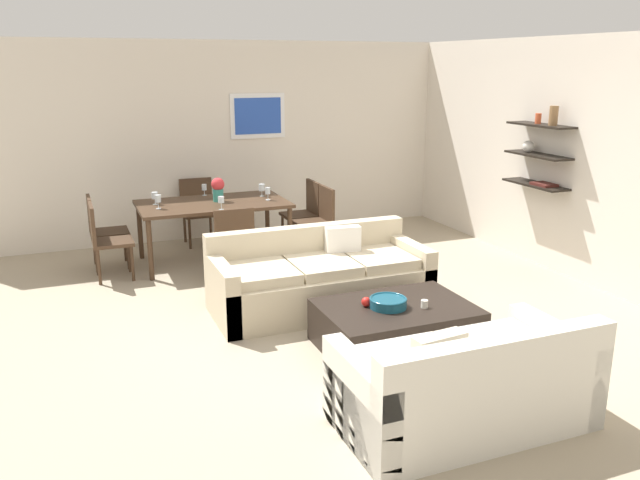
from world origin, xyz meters
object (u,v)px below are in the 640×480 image
object	(u,v)px
coffee_table	(396,326)
dining_chair_left_far	(101,227)
dining_chair_foot	(232,240)
wine_glass_right_far	(262,188)
wine_glass_foot	(221,200)
dining_chair_right_far	(305,209)
dining_chair_left_near	(104,237)
dining_table	(213,207)
wine_glass_left_near	(158,199)
apple_on_coffee_table	(366,302)
sofa_beige	(320,280)
wine_glass_right_near	(268,191)
wine_glass_head	(204,188)
loveseat_white	(465,386)
centerpiece_vase	(218,188)
dining_chair_right_near	(318,217)
decorative_bowl	(388,302)
candle_jar	(424,304)
dining_chair_head	(198,207)
wine_glass_left_far	(155,196)

from	to	relation	value
coffee_table	dining_chair_left_far	world-z (taller)	dining_chair_left_far
dining_chair_foot	wine_glass_right_far	world-z (taller)	wine_glass_right_far
wine_glass_foot	dining_chair_left_far	bearing A→B (deg)	151.99
dining_chair_right_far	dining_chair_left_near	xyz separation A→B (m)	(-2.61, -0.47, 0.00)
dining_table	coffee_table	bearing A→B (deg)	-74.08
coffee_table	wine_glass_left_near	bearing A→B (deg)	117.62
wine_glass_left_near	apple_on_coffee_table	bearing A→B (deg)	-65.67
apple_on_coffee_table	wine_glass_foot	world-z (taller)	wine_glass_foot
sofa_beige	dining_chair_right_far	xyz separation A→B (m)	(0.69, 2.21, 0.21)
dining_chair_foot	wine_glass_foot	bearing A→B (deg)	90.00
apple_on_coffee_table	dining_chair_left_far	bearing A→B (deg)	120.85
coffee_table	dining_table	xyz separation A→B (m)	(-0.88, 3.09, 0.49)
dining_table	wine_glass_right_near	xyz separation A→B (m)	(0.67, -0.13, 0.17)
dining_chair_right_far	dining_chair_left_far	distance (m)	2.61
wine_glass_head	dining_chair_left_far	bearing A→B (deg)	-170.17
dining_chair_left_far	wine_glass_foot	distance (m)	1.52
dining_table	sofa_beige	bearing A→B (deg)	-72.65
dining_chair_foot	dining_chair_left_far	world-z (taller)	same
sofa_beige	loveseat_white	size ratio (longest dim) A/B	1.27
wine_glass_left_near	wine_glass_right_far	size ratio (longest dim) A/B	1.04
wine_glass_right_far	centerpiece_vase	size ratio (longest dim) A/B	0.54
dining_chair_right_near	wine_glass_head	bearing A→B (deg)	151.99
loveseat_white	wine_glass_right_far	xyz separation A→B (m)	(-0.04, 4.51, 0.57)
dining_table	dining_chair_left_near	size ratio (longest dim) A/B	2.04
dining_chair_right_far	wine_glass_left_near	world-z (taller)	wine_glass_left_near
wine_glass_left_near	loveseat_white	bearing A→B (deg)	-72.10
dining_chair_left_near	loveseat_white	bearing A→B (deg)	-64.17
dining_chair_foot	wine_glass_left_near	size ratio (longest dim) A/B	5.31
decorative_bowl	dining_chair_right_far	world-z (taller)	dining_chair_right_far
wine_glass_head	wine_glass_foot	bearing A→B (deg)	-90.00
candle_jar	dining_chair_head	size ratio (longest dim) A/B	0.08
dining_chair_head	wine_glass_head	xyz separation A→B (m)	(-0.00, -0.47, 0.35)
dining_chair_left_far	wine_glass_left_near	size ratio (longest dim) A/B	5.31
dining_table	apple_on_coffee_table	bearing A→B (deg)	-78.12
dining_chair_right_near	wine_glass_left_far	size ratio (longest dim) A/B	5.80
wine_glass_head	wine_glass_right_far	xyz separation A→B (m)	(0.67, -0.33, 0.01)
decorative_bowl	coffee_table	bearing A→B (deg)	3.37
wine_glass_right_near	wine_glass_right_far	bearing A→B (deg)	90.00
sofa_beige	wine_glass_head	world-z (taller)	wine_glass_head
dining_chair_right_far	dining_chair_left_near	bearing A→B (deg)	-169.83
candle_jar	wine_glass_head	xyz separation A→B (m)	(-1.08, 3.68, 0.44)
candle_jar	dining_chair_left_far	size ratio (longest dim) A/B	0.08
candle_jar	wine_glass_right_far	world-z (taller)	wine_glass_right_far
sofa_beige	centerpiece_vase	xyz separation A→B (m)	(-0.54, 2.01, 0.62)
candle_jar	dining_chair_foot	world-z (taller)	dining_chair_foot
wine_glass_foot	coffee_table	bearing A→B (deg)	-71.48
dining_table	dining_chair_left_far	distance (m)	1.34
coffee_table	wine_glass_left_near	size ratio (longest dim) A/B	7.83
dining_table	dining_chair_right_far	xyz separation A→B (m)	(1.30, 0.23, -0.18)
apple_on_coffee_table	dining_table	size ratio (longest dim) A/B	0.05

